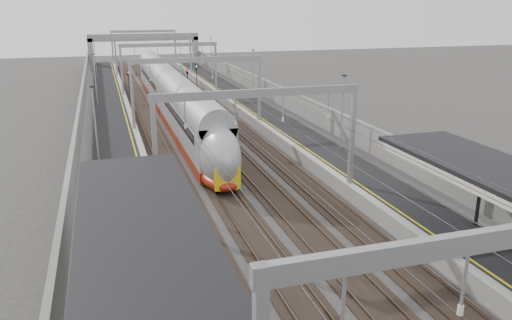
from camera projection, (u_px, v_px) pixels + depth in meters
platform_left at (115, 128)px, 50.34m from camera, size 4.00×120.00×1.00m
platform_right at (266, 118)px, 54.85m from camera, size 4.00×120.00×1.00m
tracks at (194, 127)px, 52.73m from camera, size 11.40×140.00×0.20m
overhead_line at (182, 62)px, 56.96m from camera, size 13.00×140.00×6.60m
overbridge at (144, 42)px, 101.36m from camera, size 22.00×2.20×6.90m
wall_left at (81, 119)px, 49.11m from camera, size 0.30×120.00×3.20m
wall_right at (293, 106)px, 55.42m from camera, size 0.30×120.00×3.20m
train at (175, 103)px, 54.40m from camera, size 2.80×51.10×4.43m
signal_green at (129, 78)px, 71.12m from camera, size 0.32×0.32×3.48m
signal_red_near at (187, 76)px, 73.32m from camera, size 0.32×0.32×3.48m
signal_red_far at (196, 72)px, 78.07m from camera, size 0.32×0.32×3.48m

